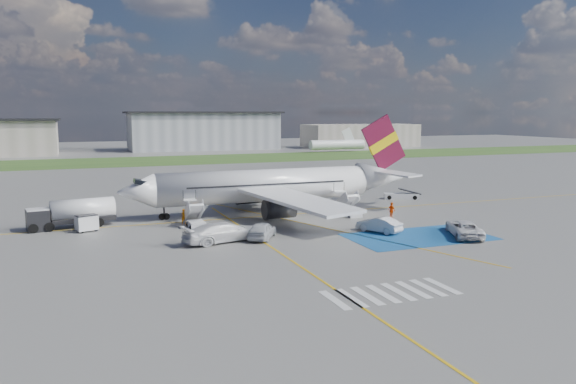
# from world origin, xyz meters

# --- Properties ---
(ground) EXTENTS (400.00, 400.00, 0.00)m
(ground) POSITION_xyz_m (0.00, 0.00, 0.00)
(ground) COLOR #60605E
(ground) RESTS_ON ground
(grass_strip) EXTENTS (400.00, 30.00, 0.01)m
(grass_strip) POSITION_xyz_m (0.00, 95.00, 0.01)
(grass_strip) COLOR #2D4C1E
(grass_strip) RESTS_ON ground
(taxiway_line_main) EXTENTS (120.00, 0.20, 0.01)m
(taxiway_line_main) POSITION_xyz_m (0.00, 12.00, 0.01)
(taxiway_line_main) COLOR gold
(taxiway_line_main) RESTS_ON ground
(taxiway_line_cross) EXTENTS (0.20, 60.00, 0.01)m
(taxiway_line_cross) POSITION_xyz_m (-5.00, -10.00, 0.01)
(taxiway_line_cross) COLOR gold
(taxiway_line_cross) RESTS_ON ground
(taxiway_line_diag) EXTENTS (20.71, 56.45, 0.01)m
(taxiway_line_diag) POSITION_xyz_m (0.00, 12.00, 0.01)
(taxiway_line_diag) COLOR gold
(taxiway_line_diag) RESTS_ON ground
(staging_box) EXTENTS (14.00, 8.00, 0.01)m
(staging_box) POSITION_xyz_m (10.00, -4.00, 0.01)
(staging_box) COLOR #174F8C
(staging_box) RESTS_ON ground
(crosswalk) EXTENTS (9.00, 4.00, 0.01)m
(crosswalk) POSITION_xyz_m (-1.80, -18.00, 0.01)
(crosswalk) COLOR silver
(crosswalk) RESTS_ON ground
(terminal_centre) EXTENTS (48.00, 18.00, 12.00)m
(terminal_centre) POSITION_xyz_m (20.00, 135.00, 6.00)
(terminal_centre) COLOR gray
(terminal_centre) RESTS_ON ground
(terminal_east) EXTENTS (40.00, 16.00, 8.00)m
(terminal_east) POSITION_xyz_m (75.00, 128.00, 4.00)
(terminal_east) COLOR gray
(terminal_east) RESTS_ON ground
(airliner) EXTENTS (36.81, 32.95, 11.92)m
(airliner) POSITION_xyz_m (1.51, 14.00, 3.39)
(airliner) COLOR silver
(airliner) RESTS_ON ground
(airstairs_fwd) EXTENTS (1.90, 5.20, 3.60)m
(airstairs_fwd) POSITION_xyz_m (-9.50, 8.70, 0.62)
(airstairs_fwd) COLOR silver
(airstairs_fwd) RESTS_ON ground
(airstairs_aft) EXTENTS (1.90, 5.20, 3.60)m
(airstairs_aft) POSITION_xyz_m (9.00, 8.70, 0.62)
(airstairs_aft) COLOR silver
(airstairs_aft) RESTS_ON ground
(fuel_tanker) EXTENTS (9.05, 3.71, 3.00)m
(fuel_tanker) POSITION_xyz_m (-21.76, 13.26, 1.26)
(fuel_tanker) COLOR black
(fuel_tanker) RESTS_ON ground
(gpu_cart) EXTENTS (2.40, 1.94, 1.74)m
(gpu_cart) POSITION_xyz_m (-20.41, 10.54, 0.78)
(gpu_cart) COLOR silver
(gpu_cart) RESTS_ON ground
(belt_loader) EXTENTS (5.27, 3.39, 1.54)m
(belt_loader) POSITION_xyz_m (21.86, 17.74, 0.38)
(belt_loader) COLOR silver
(belt_loader) RESTS_ON ground
(car_silver_a) EXTENTS (4.33, 5.21, 1.68)m
(car_silver_a) POSITION_xyz_m (-4.67, 0.82, 0.84)
(car_silver_a) COLOR silver
(car_silver_a) RESTS_ON ground
(car_silver_b) EXTENTS (3.61, 5.01, 1.57)m
(car_silver_b) POSITION_xyz_m (7.44, -0.64, 0.79)
(car_silver_b) COLOR silver
(car_silver_b) RESTS_ON ground
(van_white_a) EXTENTS (4.72, 6.12, 2.09)m
(van_white_a) POSITION_xyz_m (14.51, -5.09, 1.04)
(van_white_a) COLOR white
(van_white_a) RESTS_ON ground
(van_white_b) EXTENTS (6.73, 4.03, 2.47)m
(van_white_b) POSITION_xyz_m (-8.33, 1.03, 1.23)
(van_white_b) COLOR silver
(van_white_b) RESTS_ON ground
(crew_fwd) EXTENTS (0.65, 0.46, 1.67)m
(crew_fwd) POSITION_xyz_m (-10.34, 10.80, 0.83)
(crew_fwd) COLOR orange
(crew_fwd) RESTS_ON ground
(crew_nose) EXTENTS (0.91, 0.99, 1.63)m
(crew_nose) POSITION_xyz_m (-9.41, 13.12, 0.82)
(crew_nose) COLOR orange
(crew_nose) RESTS_ON ground
(crew_aft) EXTENTS (0.66, 1.19, 1.91)m
(crew_aft) POSITION_xyz_m (12.59, 5.30, 0.96)
(crew_aft) COLOR #F65D0C
(crew_aft) RESTS_ON ground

